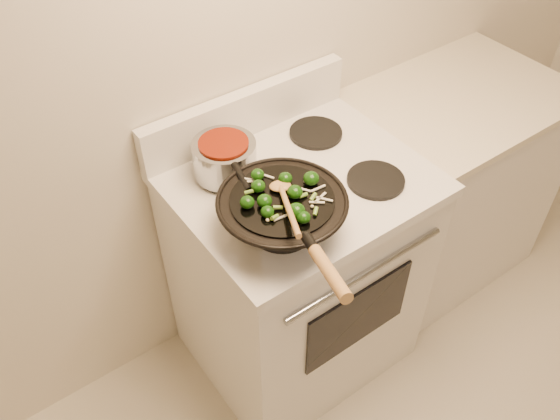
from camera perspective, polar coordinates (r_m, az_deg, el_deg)
stove at (r=2.18m, az=1.64°, el=-5.84°), size 0.78×0.67×1.08m
counter_unit at (r=2.63m, az=15.42°, el=2.42°), size 0.81×0.62×0.91m
wok at (r=1.63m, az=0.26°, el=-0.28°), size 0.36×0.59×0.20m
stirfry at (r=1.60m, az=0.01°, el=1.59°), size 0.24×0.25×0.04m
wooden_spoon at (r=1.56m, az=0.50°, el=1.04°), size 0.16×0.27×0.08m
saucepan at (r=1.83m, az=-5.34°, el=5.03°), size 0.20×0.31×0.12m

